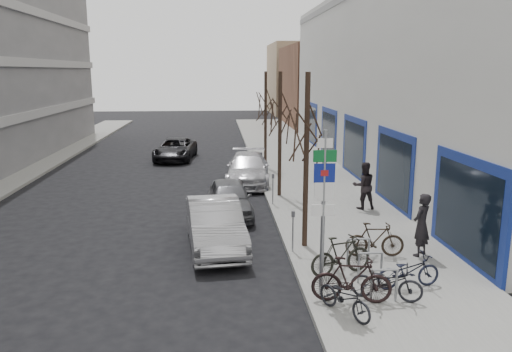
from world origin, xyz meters
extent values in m
plane|color=black|center=(0.00, 0.00, 0.00)|extent=(120.00, 120.00, 0.00)
cube|color=slate|center=(4.50, 10.00, 0.07)|extent=(5.00, 70.00, 0.15)
cube|color=brown|center=(13.00, 40.00, 4.00)|extent=(12.00, 14.00, 8.00)
cube|color=#937A5B|center=(13.50, 55.00, 4.50)|extent=(13.00, 12.00, 9.00)
cylinder|color=gray|center=(2.40, 0.00, 2.10)|extent=(0.10, 0.10, 4.20)
cube|color=white|center=(2.40, -0.03, 3.90)|extent=(0.35, 0.03, 0.22)
cube|color=#0C5926|center=(2.40, -0.03, 3.60)|extent=(0.55, 0.03, 0.28)
cube|color=navy|center=(2.40, -0.03, 3.20)|extent=(0.50, 0.03, 0.45)
cube|color=maroon|center=(2.40, -0.04, 3.20)|extent=(0.18, 0.02, 0.14)
cube|color=white|center=(2.40, -0.03, 2.75)|extent=(0.45, 0.03, 0.45)
cube|color=white|center=(2.40, -0.03, 2.30)|extent=(0.55, 0.03, 0.28)
cylinder|color=gray|center=(3.50, -0.50, 0.55)|extent=(0.06, 0.06, 0.80)
cylinder|color=gray|center=(4.10, -0.50, 0.55)|extent=(0.06, 0.06, 0.80)
cylinder|color=gray|center=(3.80, -0.50, 0.95)|extent=(0.60, 0.06, 0.06)
cylinder|color=gray|center=(3.50, 0.60, 0.55)|extent=(0.06, 0.06, 0.80)
cylinder|color=gray|center=(4.10, 0.60, 0.55)|extent=(0.06, 0.06, 0.80)
cylinder|color=gray|center=(3.80, 0.60, 0.95)|extent=(0.60, 0.06, 0.06)
cylinder|color=gray|center=(3.50, 1.70, 0.55)|extent=(0.06, 0.06, 0.80)
cylinder|color=gray|center=(4.10, 1.70, 0.55)|extent=(0.06, 0.06, 0.80)
cylinder|color=gray|center=(3.80, 1.70, 0.95)|extent=(0.60, 0.06, 0.06)
cylinder|color=black|center=(2.60, 3.50, 2.75)|extent=(0.16, 0.16, 5.50)
cylinder|color=black|center=(2.60, 10.00, 2.75)|extent=(0.16, 0.16, 5.50)
cylinder|color=black|center=(2.60, 16.50, 2.75)|extent=(0.16, 0.16, 5.50)
cylinder|color=gray|center=(2.15, 3.00, 0.70)|extent=(0.05, 0.05, 1.10)
cube|color=#3F3F44|center=(2.15, 3.00, 1.33)|extent=(0.10, 0.08, 0.18)
cylinder|color=gray|center=(2.15, 8.50, 0.70)|extent=(0.05, 0.05, 1.10)
cube|color=#3F3F44|center=(2.15, 8.50, 1.33)|extent=(0.10, 0.08, 0.18)
cylinder|color=gray|center=(2.15, 14.00, 0.70)|extent=(0.05, 0.05, 1.10)
cube|color=#3F3F44|center=(2.15, 14.00, 1.33)|extent=(0.10, 0.08, 0.18)
imported|color=black|center=(2.72, -1.07, 0.63)|extent=(1.21, 1.60, 0.96)
imported|color=black|center=(3.02, -0.49, 0.73)|extent=(1.97, 0.91, 1.16)
imported|color=black|center=(4.67, 0.22, 0.67)|extent=(1.75, 0.75, 1.04)
imported|color=black|center=(3.18, 1.17, 0.70)|extent=(1.90, 1.05, 1.10)
imported|color=black|center=(3.90, -0.40, 0.67)|extent=(1.76, 1.08, 1.03)
imported|color=black|center=(4.49, 2.41, 0.68)|extent=(1.78, 0.68, 1.06)
imported|color=#9D9DA2|center=(-0.20, 3.93, 0.76)|extent=(2.12, 4.78, 1.52)
imported|color=#4E4F54|center=(0.35, 7.56, 0.69)|extent=(1.82, 4.13, 1.38)
imported|color=#B3B2B7|center=(1.40, 13.08, 0.74)|extent=(2.49, 5.27, 1.48)
imported|color=black|center=(-2.77, 20.29, 0.67)|extent=(2.71, 5.03, 1.34)
imported|color=black|center=(5.87, 2.39, 1.09)|extent=(0.81, 0.80, 1.89)
imported|color=black|center=(5.66, 7.57, 1.10)|extent=(0.72, 0.51, 1.90)
camera|label=1|loc=(-0.06, -11.23, 5.53)|focal=35.00mm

